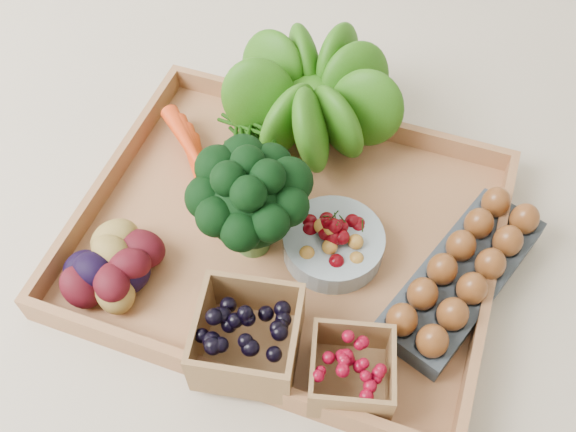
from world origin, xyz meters
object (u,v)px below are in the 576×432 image
(broccoli, at_px, (251,218))
(tray, at_px, (288,238))
(egg_carton, at_px, (461,278))
(cherry_bowl, at_px, (333,244))

(broccoli, bearing_deg, tray, 36.57)
(tray, xyz_separation_m, broccoli, (-0.04, -0.03, 0.07))
(broccoli, height_order, egg_carton, broccoli)
(tray, xyz_separation_m, egg_carton, (0.24, 0.00, 0.02))
(tray, height_order, broccoli, broccoli)
(cherry_bowl, distance_m, egg_carton, 0.17)
(tray, height_order, egg_carton, egg_carton)
(cherry_bowl, xyz_separation_m, egg_carton, (0.17, 0.01, -0.00))
(cherry_bowl, bearing_deg, egg_carton, 2.31)
(broccoli, relative_size, egg_carton, 0.57)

